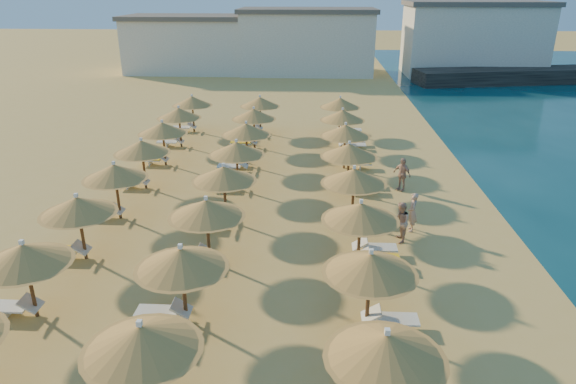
# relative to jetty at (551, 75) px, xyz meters

# --- Properties ---
(ground) EXTENTS (220.00, 220.00, 0.00)m
(ground) POSITION_rel_jetty_xyz_m (-26.79, -40.82, -0.75)
(ground) COLOR tan
(ground) RESTS_ON ground
(jetty) EXTENTS (30.20, 9.82, 1.50)m
(jetty) POSITION_rel_jetty_xyz_m (0.00, 0.00, 0.00)
(jetty) COLOR black
(jetty) RESTS_ON ground
(hotel_blocks) EXTENTS (48.18, 9.16, 8.10)m
(hotel_blocks) POSITION_rel_jetty_xyz_m (-23.50, 4.72, 2.95)
(hotel_blocks) COLOR white
(hotel_blocks) RESTS_ON ground
(parasol_row_east) EXTENTS (2.82, 35.85, 2.67)m
(parasol_row_east) POSITION_rel_jetty_xyz_m (-23.63, -38.95, 1.40)
(parasol_row_east) COLOR brown
(parasol_row_east) RESTS_ON ground
(parasol_row_west) EXTENTS (2.82, 35.85, 2.67)m
(parasol_row_west) POSITION_rel_jetty_xyz_m (-29.16, -38.95, 1.40)
(parasol_row_west) COLOR brown
(parasol_row_west) RESTS_ON ground
(parasol_row_inland) EXTENTS (2.82, 28.51, 2.67)m
(parasol_row_inland) POSITION_rel_jetty_xyz_m (-33.91, -35.28, 1.40)
(parasol_row_inland) COLOR brown
(parasol_row_inland) RESTS_ON ground
(loungers) EXTENTS (13.39, 33.67, 0.66)m
(loungers) POSITION_rel_jetty_xyz_m (-28.17, -38.35, -0.41)
(loungers) COLOR silver
(loungers) RESTS_ON ground
(beachgoer_a) EXTENTS (0.46, 0.65, 1.69)m
(beachgoer_a) POSITION_rel_jetty_xyz_m (-21.16, -37.66, 0.10)
(beachgoer_a) COLOR tan
(beachgoer_a) RESTS_ON ground
(beachgoer_c) EXTENTS (1.01, 1.00, 1.71)m
(beachgoer_c) POSITION_rel_jetty_xyz_m (-20.90, -33.00, 0.11)
(beachgoer_c) COLOR tan
(beachgoer_c) RESTS_ON ground
(beachgoer_b) EXTENTS (0.65, 0.83, 1.68)m
(beachgoer_b) POSITION_rel_jetty_xyz_m (-21.82, -38.71, 0.09)
(beachgoer_b) COLOR tan
(beachgoer_b) RESTS_ON ground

